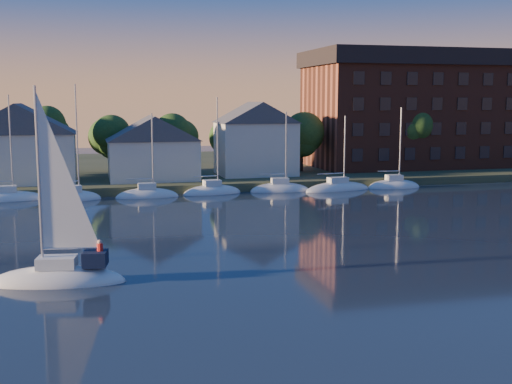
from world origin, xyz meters
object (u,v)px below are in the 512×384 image
object	(u,v)px
clubhouse_west	(20,142)
clubhouse_east	(255,138)
clubhouse_centre	(153,147)
hero_sailboat	(60,274)
condo_block	(410,108)

from	to	relation	value
clubhouse_west	clubhouse_east	bearing A→B (deg)	1.91
clubhouse_west	clubhouse_centre	size ratio (longest dim) A/B	1.18
clubhouse_east	hero_sailboat	size ratio (longest dim) A/B	0.81
clubhouse_centre	condo_block	distance (m)	41.05
clubhouse_centre	clubhouse_east	world-z (taller)	clubhouse_east
clubhouse_west	clubhouse_centre	world-z (taller)	clubhouse_west
clubhouse_east	condo_block	world-z (taller)	condo_block
clubhouse_east	condo_block	xyz separation A→B (m)	(26.00, 5.95, 3.79)
condo_block	clubhouse_centre	bearing A→B (deg)	-168.76
clubhouse_west	clubhouse_centre	bearing A→B (deg)	-3.58
clubhouse_west	hero_sailboat	xyz separation A→B (m)	(6.19, -43.51, -5.38)
condo_block	hero_sailboat	xyz separation A→B (m)	(-49.81, -50.45, -9.24)
hero_sailboat	condo_block	bearing A→B (deg)	-125.56
clubhouse_west	clubhouse_east	world-z (taller)	clubhouse_east
clubhouse_centre	condo_block	size ratio (longest dim) A/B	0.37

